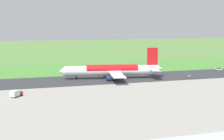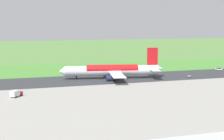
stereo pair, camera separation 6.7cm
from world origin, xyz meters
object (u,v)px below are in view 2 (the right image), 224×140
Objects in this scene: no_stopping_sign at (130,66)px; traffic_cone_orange at (127,70)px; service_car_ops at (189,75)px; airliner_main at (113,70)px; service_truck_fuel at (16,93)px; service_car_followme at (219,69)px.

traffic_cone_orange is at bearing 57.02° from no_stopping_sign.
no_stopping_sign reaches higher than service_car_ops.
traffic_cone_orange is (-18.02, -27.82, -4.08)m from airliner_main.
airliner_main is 33.40m from traffic_cone_orange.
service_car_ops is (-89.69, -23.47, -0.56)m from service_truck_fuel.
airliner_main is 71.13m from service_car_followme.
service_car_ops is 1.78× the size of no_stopping_sign.
service_truck_fuel reaches higher than service_car_followme.
traffic_cone_orange is (22.13, -35.22, -0.57)m from service_car_ops.
service_truck_fuel is 2.34× the size of no_stopping_sign.
service_car_ops is 41.60m from traffic_cone_orange.
service_car_followme is 34.64m from service_car_ops.
service_car_ops is at bearing 169.55° from airliner_main.
service_truck_fuel reaches higher than service_car_ops.
no_stopping_sign is at bearing -66.78° from service_car_ops.
service_car_followme is at bearing 152.69° from no_stopping_sign.
service_car_ops is 45.42m from no_stopping_sign.
service_truck_fuel is at bearing 18.59° from service_car_followme.
service_car_followme is 8.29× the size of traffic_cone_orange.
service_truck_fuel reaches higher than traffic_cone_orange.
no_stopping_sign is at bearing -137.75° from service_truck_fuel.
service_truck_fuel is at bearing 31.93° from airliner_main.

